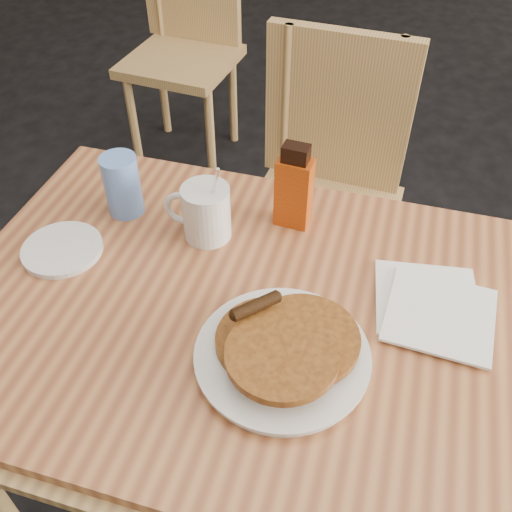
{
  "coord_description": "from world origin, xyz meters",
  "views": [
    {
      "loc": [
        0.16,
        -0.68,
        1.5
      ],
      "look_at": [
        -0.02,
        0.03,
        0.8
      ],
      "focal_mm": 40.0,
      "sensor_mm": 36.0,
      "label": 1
    }
  ],
  "objects_px": {
    "blue_tumbler": "(122,185)",
    "chair_wall_extra": "(186,27)",
    "main_table": "(262,324)",
    "syrup_bottle": "(294,189)",
    "chair_main_far": "(328,172)",
    "coffee_mug": "(205,211)",
    "pancake_plate": "(283,350)"
  },
  "relations": [
    {
      "from": "syrup_bottle",
      "to": "chair_main_far",
      "type": "bearing_deg",
      "value": 94.14
    },
    {
      "from": "syrup_bottle",
      "to": "main_table",
      "type": "bearing_deg",
      "value": -84.99
    },
    {
      "from": "syrup_bottle",
      "to": "blue_tumbler",
      "type": "bearing_deg",
      "value": -166.04
    },
    {
      "from": "blue_tumbler",
      "to": "chair_main_far",
      "type": "bearing_deg",
      "value": 55.9
    },
    {
      "from": "blue_tumbler",
      "to": "coffee_mug",
      "type": "bearing_deg",
      "value": -9.47
    },
    {
      "from": "main_table",
      "to": "chair_main_far",
      "type": "bearing_deg",
      "value": 88.57
    },
    {
      "from": "main_table",
      "to": "pancake_plate",
      "type": "bearing_deg",
      "value": -58.85
    },
    {
      "from": "main_table",
      "to": "blue_tumbler",
      "type": "bearing_deg",
      "value": 150.2
    },
    {
      "from": "pancake_plate",
      "to": "main_table",
      "type": "bearing_deg",
      "value": 121.15
    },
    {
      "from": "coffee_mug",
      "to": "main_table",
      "type": "bearing_deg",
      "value": -68.4
    },
    {
      "from": "main_table",
      "to": "blue_tumbler",
      "type": "distance_m",
      "value": 0.4
    },
    {
      "from": "main_table",
      "to": "syrup_bottle",
      "type": "xyz_separation_m",
      "value": [
        0.0,
        0.24,
        0.13
      ]
    },
    {
      "from": "main_table",
      "to": "chair_main_far",
      "type": "height_order",
      "value": "chair_main_far"
    },
    {
      "from": "chair_wall_extra",
      "to": "chair_main_far",
      "type": "bearing_deg",
      "value": -42.69
    },
    {
      "from": "blue_tumbler",
      "to": "main_table",
      "type": "bearing_deg",
      "value": -29.8
    },
    {
      "from": "chair_wall_extra",
      "to": "syrup_bottle",
      "type": "distance_m",
      "value": 1.54
    },
    {
      "from": "pancake_plate",
      "to": "coffee_mug",
      "type": "relative_size",
      "value": 1.61
    },
    {
      "from": "syrup_bottle",
      "to": "coffee_mug",
      "type": "bearing_deg",
      "value": -147.41
    },
    {
      "from": "pancake_plate",
      "to": "syrup_bottle",
      "type": "xyz_separation_m",
      "value": [
        -0.06,
        0.34,
        0.06
      ]
    },
    {
      "from": "chair_wall_extra",
      "to": "blue_tumbler",
      "type": "height_order",
      "value": "chair_wall_extra"
    },
    {
      "from": "blue_tumbler",
      "to": "pancake_plate",
      "type": "bearing_deg",
      "value": -36.25
    },
    {
      "from": "main_table",
      "to": "syrup_bottle",
      "type": "bearing_deg",
      "value": 89.14
    },
    {
      "from": "main_table",
      "to": "chair_main_far",
      "type": "relative_size",
      "value": 1.29
    },
    {
      "from": "main_table",
      "to": "coffee_mug",
      "type": "bearing_deg",
      "value": 133.38
    },
    {
      "from": "syrup_bottle",
      "to": "blue_tumbler",
      "type": "xyz_separation_m",
      "value": [
        -0.34,
        -0.05,
        -0.02
      ]
    },
    {
      "from": "coffee_mug",
      "to": "syrup_bottle",
      "type": "relative_size",
      "value": 0.97
    },
    {
      "from": "chair_main_far",
      "to": "pancake_plate",
      "type": "distance_m",
      "value": 0.85
    },
    {
      "from": "chair_main_far",
      "to": "blue_tumbler",
      "type": "bearing_deg",
      "value": -118.65
    },
    {
      "from": "pancake_plate",
      "to": "blue_tumbler",
      "type": "relative_size",
      "value": 2.18
    },
    {
      "from": "blue_tumbler",
      "to": "chair_wall_extra",
      "type": "bearing_deg",
      "value": 105.19
    },
    {
      "from": "pancake_plate",
      "to": "coffee_mug",
      "type": "distance_m",
      "value": 0.34
    },
    {
      "from": "main_table",
      "to": "pancake_plate",
      "type": "distance_m",
      "value": 0.13
    }
  ]
}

